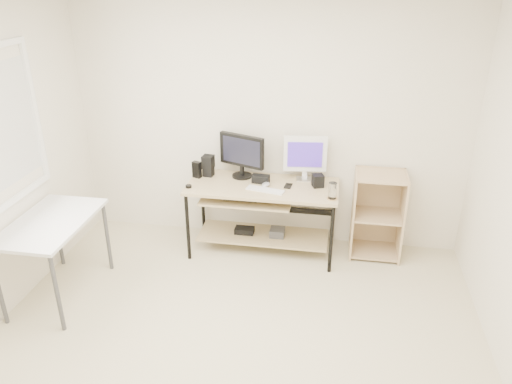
{
  "coord_description": "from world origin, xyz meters",
  "views": [
    {
      "loc": [
        0.7,
        -2.82,
        2.76
      ],
      "look_at": [
        -0.01,
        1.3,
        0.84
      ],
      "focal_mm": 35.0,
      "sensor_mm": 36.0,
      "label": 1
    }
  ],
  "objects_px": {
    "desk": "(260,204)",
    "white_imac": "(305,155)",
    "black_monitor": "(242,153)",
    "side_table": "(51,229)",
    "shelf_unit": "(377,213)",
    "audio_controller": "(197,170)"
  },
  "relations": [
    {
      "from": "side_table",
      "to": "black_monitor",
      "type": "height_order",
      "value": "black_monitor"
    },
    {
      "from": "audio_controller",
      "to": "black_monitor",
      "type": "bearing_deg",
      "value": 32.47
    },
    {
      "from": "shelf_unit",
      "to": "black_monitor",
      "type": "relative_size",
      "value": 1.88
    },
    {
      "from": "side_table",
      "to": "black_monitor",
      "type": "relative_size",
      "value": 2.09
    },
    {
      "from": "desk",
      "to": "black_monitor",
      "type": "xyz_separation_m",
      "value": [
        -0.22,
        0.17,
        0.47
      ]
    },
    {
      "from": "side_table",
      "to": "audio_controller",
      "type": "distance_m",
      "value": 1.51
    },
    {
      "from": "desk",
      "to": "shelf_unit",
      "type": "height_order",
      "value": "shelf_unit"
    },
    {
      "from": "side_table",
      "to": "black_monitor",
      "type": "bearing_deg",
      "value": 40.58
    },
    {
      "from": "side_table",
      "to": "black_monitor",
      "type": "xyz_separation_m",
      "value": [
        1.44,
        1.23,
        0.34
      ]
    },
    {
      "from": "black_monitor",
      "to": "white_imac",
      "type": "xyz_separation_m",
      "value": [
        0.64,
        0.03,
        0.01
      ]
    },
    {
      "from": "desk",
      "to": "side_table",
      "type": "height_order",
      "value": "same"
    },
    {
      "from": "side_table",
      "to": "desk",
      "type": "bearing_deg",
      "value": 32.65
    },
    {
      "from": "shelf_unit",
      "to": "black_monitor",
      "type": "distance_m",
      "value": 1.5
    },
    {
      "from": "desk",
      "to": "white_imac",
      "type": "bearing_deg",
      "value": 25.83
    },
    {
      "from": "side_table",
      "to": "shelf_unit",
      "type": "height_order",
      "value": "shelf_unit"
    },
    {
      "from": "desk",
      "to": "side_table",
      "type": "relative_size",
      "value": 1.5
    },
    {
      "from": "desk",
      "to": "audio_controller",
      "type": "relative_size",
      "value": 8.84
    },
    {
      "from": "desk",
      "to": "audio_controller",
      "type": "height_order",
      "value": "audio_controller"
    },
    {
      "from": "black_monitor",
      "to": "desk",
      "type": "bearing_deg",
      "value": -17.6
    },
    {
      "from": "side_table",
      "to": "audio_controller",
      "type": "relative_size",
      "value": 5.89
    },
    {
      "from": "black_monitor",
      "to": "audio_controller",
      "type": "bearing_deg",
      "value": -148.14
    },
    {
      "from": "shelf_unit",
      "to": "white_imac",
      "type": "height_order",
      "value": "white_imac"
    }
  ]
}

